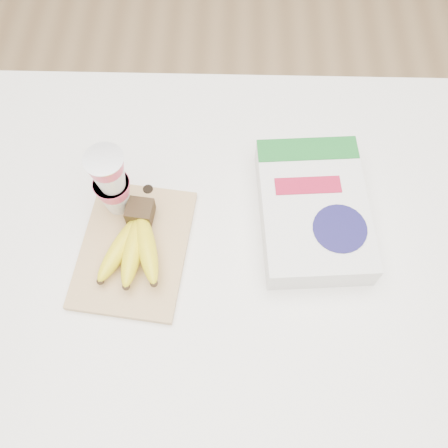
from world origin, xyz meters
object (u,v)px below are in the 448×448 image
Objects in this scene: table at (196,307)px; bananas at (134,244)px; cereal_box at (313,210)px; cutting_board at (134,248)px; yogurt_stack at (111,182)px.

table is 0.50m from bananas.
cereal_box is (0.24, 0.04, 0.49)m from table.
table is 4.62× the size of cutting_board.
cutting_board is 0.88× the size of cereal_box.
cutting_board is 0.34m from cereal_box.
cereal_box reaches higher than cutting_board.
cutting_board is 0.13m from yogurt_stack.
table is 0.57m from yogurt_stack.
yogurt_stack reaches higher than cutting_board.
table is 7.56× the size of yogurt_stack.
yogurt_stack is (-0.04, 0.09, 0.06)m from bananas.
cutting_board is at bearing -67.88° from yogurt_stack.
table is at bearing 23.66° from bananas.
bananas is 0.34m from cereal_box.
cereal_box is at bearing -1.68° from yogurt_stack.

